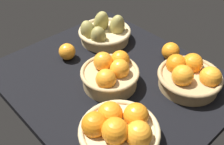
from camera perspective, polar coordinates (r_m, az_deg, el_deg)
market_tray at (r=106.13cm, az=0.22°, el=-1.69°), size 84.00×72.00×3.00cm
basket_far_left at (r=81.89cm, az=1.50°, el=-11.92°), size 24.53×24.53×11.45cm
basket_near_left at (r=102.93cm, az=16.03°, el=-0.70°), size 23.54×23.54×11.28cm
basket_center at (r=99.15cm, az=-0.29°, el=-0.25°), size 21.73×21.73×11.97cm
basket_near_right_pears at (r=123.98cm, az=-1.79°, el=8.47°), size 23.93×24.56×14.90cm
loose_orange_front_gap at (r=115.29cm, az=12.28°, el=4.40°), size 7.45×7.45×7.45cm
loose_orange_back_gap at (r=114.41cm, az=-9.45°, el=4.36°), size 6.97×6.97×6.97cm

